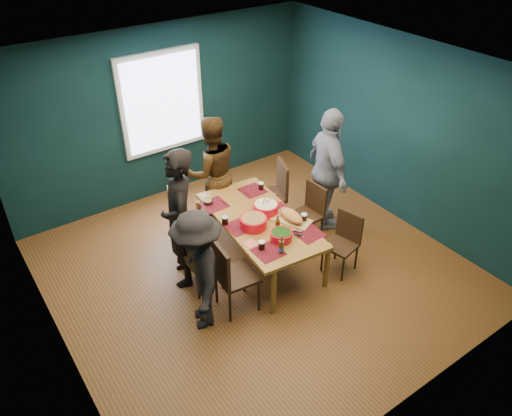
{
  "coord_description": "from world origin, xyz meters",
  "views": [
    {
      "loc": [
        -2.93,
        -4.17,
        4.43
      ],
      "look_at": [
        0.1,
        0.15,
        0.87
      ],
      "focal_mm": 35.0,
      "sensor_mm": 36.0,
      "label": 1
    }
  ],
  "objects_px": {
    "person_back": "(211,172)",
    "bowl_herbs": "(281,235)",
    "chair_left_far": "(180,217)",
    "chair_right_far": "(275,189)",
    "chair_left_near": "(229,272)",
    "cutting_board": "(291,217)",
    "person_right": "(328,171)",
    "chair_right_mid": "(310,209)",
    "person_far_left": "(180,219)",
    "chair_left_mid": "(196,257)",
    "bowl_salad": "(253,222)",
    "bowl_dumpling": "(266,208)",
    "chair_right_near": "(345,238)",
    "dining_table": "(260,223)",
    "person_near_left": "(199,271)"
  },
  "relations": [
    {
      "from": "chair_right_far",
      "to": "person_right",
      "type": "height_order",
      "value": "person_right"
    },
    {
      "from": "dining_table",
      "to": "person_far_left",
      "type": "bearing_deg",
      "value": 167.93
    },
    {
      "from": "chair_right_mid",
      "to": "cutting_board",
      "type": "distance_m",
      "value": 0.73
    },
    {
      "from": "person_back",
      "to": "person_far_left",
      "type": "bearing_deg",
      "value": 53.6
    },
    {
      "from": "person_near_left",
      "to": "bowl_salad",
      "type": "relative_size",
      "value": 4.46
    },
    {
      "from": "chair_left_near",
      "to": "chair_right_far",
      "type": "height_order",
      "value": "chair_right_far"
    },
    {
      "from": "chair_left_far",
      "to": "person_far_left",
      "type": "height_order",
      "value": "person_far_left"
    },
    {
      "from": "chair_left_far",
      "to": "bowl_salad",
      "type": "height_order",
      "value": "chair_left_far"
    },
    {
      "from": "person_right",
      "to": "cutting_board",
      "type": "xyz_separation_m",
      "value": [
        -1.0,
        -0.44,
        -0.14
      ]
    },
    {
      "from": "cutting_board",
      "to": "person_far_left",
      "type": "bearing_deg",
      "value": 131.52
    },
    {
      "from": "bowl_herbs",
      "to": "cutting_board",
      "type": "distance_m",
      "value": 0.42
    },
    {
      "from": "dining_table",
      "to": "chair_left_near",
      "type": "distance_m",
      "value": 0.95
    },
    {
      "from": "cutting_board",
      "to": "bowl_herbs",
      "type": "bearing_deg",
      "value": -169.63
    },
    {
      "from": "dining_table",
      "to": "person_back",
      "type": "relative_size",
      "value": 1.17
    },
    {
      "from": "dining_table",
      "to": "bowl_dumpling",
      "type": "height_order",
      "value": "bowl_dumpling"
    },
    {
      "from": "chair_right_near",
      "to": "person_right",
      "type": "distance_m",
      "value": 1.09
    },
    {
      "from": "dining_table",
      "to": "chair_left_mid",
      "type": "relative_size",
      "value": 2.22
    },
    {
      "from": "chair_right_far",
      "to": "person_back",
      "type": "bearing_deg",
      "value": 162.65
    },
    {
      "from": "chair_left_far",
      "to": "dining_table",
      "type": "bearing_deg",
      "value": -28.68
    },
    {
      "from": "chair_left_far",
      "to": "chair_right_far",
      "type": "height_order",
      "value": "chair_right_far"
    },
    {
      "from": "chair_right_far",
      "to": "chair_left_near",
      "type": "bearing_deg",
      "value": -122.98
    },
    {
      "from": "chair_right_mid",
      "to": "person_far_left",
      "type": "distance_m",
      "value": 1.94
    },
    {
      "from": "chair_right_near",
      "to": "person_back",
      "type": "distance_m",
      "value": 2.13
    },
    {
      "from": "chair_right_near",
      "to": "person_right",
      "type": "bearing_deg",
      "value": 48.95
    },
    {
      "from": "person_far_left",
      "to": "bowl_herbs",
      "type": "xyz_separation_m",
      "value": [
        0.93,
        -0.81,
        -0.14
      ]
    },
    {
      "from": "chair_left_near",
      "to": "bowl_salad",
      "type": "height_order",
      "value": "chair_left_near"
    },
    {
      "from": "dining_table",
      "to": "person_right",
      "type": "xyz_separation_m",
      "value": [
        1.31,
        0.17,
        0.27
      ]
    },
    {
      "from": "chair_right_near",
      "to": "person_right",
      "type": "relative_size",
      "value": 0.45
    },
    {
      "from": "chair_right_near",
      "to": "bowl_herbs",
      "type": "height_order",
      "value": "bowl_herbs"
    },
    {
      "from": "dining_table",
      "to": "chair_left_near",
      "type": "relative_size",
      "value": 2.0
    },
    {
      "from": "person_far_left",
      "to": "chair_left_far",
      "type": "bearing_deg",
      "value": 177.82
    },
    {
      "from": "chair_right_mid",
      "to": "person_right",
      "type": "height_order",
      "value": "person_right"
    },
    {
      "from": "chair_left_near",
      "to": "person_back",
      "type": "height_order",
      "value": "person_back"
    },
    {
      "from": "bowl_salad",
      "to": "chair_right_far",
      "type": "bearing_deg",
      "value": 39.38
    },
    {
      "from": "person_far_left",
      "to": "bowl_dumpling",
      "type": "distance_m",
      "value": 1.15
    },
    {
      "from": "bowl_salad",
      "to": "bowl_herbs",
      "type": "distance_m",
      "value": 0.43
    },
    {
      "from": "dining_table",
      "to": "bowl_salad",
      "type": "xyz_separation_m",
      "value": [
        -0.17,
        -0.1,
        0.14
      ]
    },
    {
      "from": "chair_left_far",
      "to": "person_right",
      "type": "bearing_deg",
      "value": 2.03
    },
    {
      "from": "person_back",
      "to": "bowl_herbs",
      "type": "height_order",
      "value": "person_back"
    },
    {
      "from": "person_right",
      "to": "bowl_dumpling",
      "type": "xyz_separation_m",
      "value": [
        -1.16,
        -0.1,
        -0.13
      ]
    },
    {
      "from": "chair_left_far",
      "to": "person_right",
      "type": "height_order",
      "value": "person_right"
    },
    {
      "from": "bowl_salad",
      "to": "bowl_dumpling",
      "type": "bearing_deg",
      "value": 28.22
    },
    {
      "from": "chair_left_near",
      "to": "cutting_board",
      "type": "height_order",
      "value": "chair_left_near"
    },
    {
      "from": "person_far_left",
      "to": "cutting_board",
      "type": "distance_m",
      "value": 1.41
    },
    {
      "from": "bowl_dumpling",
      "to": "person_far_left",
      "type": "bearing_deg",
      "value": 167.93
    },
    {
      "from": "chair_right_near",
      "to": "cutting_board",
      "type": "height_order",
      "value": "cutting_board"
    },
    {
      "from": "person_far_left",
      "to": "dining_table",
      "type": "bearing_deg",
      "value": 95.6
    },
    {
      "from": "chair_left_far",
      "to": "chair_left_mid",
      "type": "relative_size",
      "value": 1.08
    },
    {
      "from": "chair_right_far",
      "to": "chair_right_near",
      "type": "xyz_separation_m",
      "value": [
        0.11,
        -1.36,
        -0.1
      ]
    },
    {
      "from": "chair_left_mid",
      "to": "chair_right_near",
      "type": "relative_size",
      "value": 1.07
    }
  ]
}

